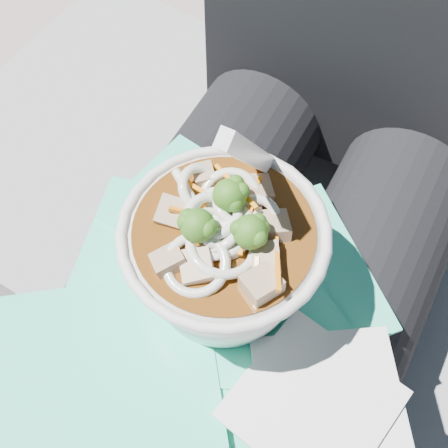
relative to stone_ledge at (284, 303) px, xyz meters
The scene contains 7 objects.
ground 0.26m from the stone_ledge, 90.00° to the right, with size 20.00×20.00×0.00m, color slate.
stone_ledge is the anchor object (origin of this frame).
lap 0.33m from the stone_ledge, 90.00° to the right, with size 0.33×0.48×0.15m.
person_body 0.33m from the stone_ledge, 90.00° to the right, with size 0.34×0.94×0.98m.
plastic_bag 0.43m from the stone_ledge, 96.88° to the right, with size 0.32×0.37×0.02m.
napkins 0.46m from the stone_ledge, 65.57° to the right, with size 0.16×0.16×0.01m.
udon_bowl 0.47m from the stone_ledge, 93.48° to the right, with size 0.20×0.20×0.20m.
Camera 1 is at (0.10, -0.24, 1.09)m, focal length 50.00 mm.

